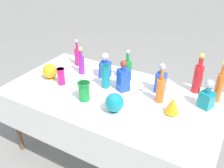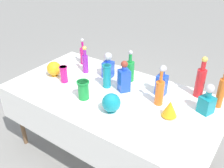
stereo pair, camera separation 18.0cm
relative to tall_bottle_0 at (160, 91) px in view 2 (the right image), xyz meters
The scene contains 21 objects.
ground_plane 0.99m from the tall_bottle_0, 167.78° to the right, with size 40.00×40.00×0.00m, color gray.
display_table 0.48m from the tall_bottle_0, 162.67° to the right, with size 1.98×1.06×0.76m.
tall_bottle_0 is the anchor object (origin of this frame).
tall_bottle_1 0.50m from the tall_bottle_0, 30.83° to the left, with size 0.06×0.06×0.38m.
tall_bottle_2 0.40m from the tall_bottle_0, 54.16° to the left, with size 0.08×0.08×0.38m.
tall_bottle_3 1.09m from the tall_bottle_0, 166.72° to the left, with size 0.07×0.07×0.30m.
tall_bottle_4 0.91m from the tall_bottle_0, behind, with size 0.06×0.06×0.30m.
tall_bottle_5 0.48m from the tall_bottle_0, 152.88° to the left, with size 0.09×0.09×0.32m.
square_decanter_0 0.37m from the tall_bottle_0, behind, with size 0.13×0.13×0.30m.
square_decanter_1 0.66m from the tall_bottle_0, 166.48° to the left, with size 0.11×0.11×0.27m.
square_decanter_2 0.16m from the tall_bottle_0, 108.83° to the left, with size 0.09×0.09×0.29m.
square_decanter_3 0.38m from the tall_bottle_0, 16.68° to the left, with size 0.13×0.13×0.26m.
slender_vase_0 0.54m from the tall_bottle_0, behind, with size 0.09×0.09×0.23m.
slender_vase_1 0.66m from the tall_bottle_0, 152.69° to the right, with size 0.11×0.11×0.17m.
slender_vase_2 0.96m from the tall_bottle_0, 168.86° to the right, with size 0.08×0.08×0.17m.
fluted_vase_0 0.19m from the tall_bottle_0, 37.56° to the right, with size 0.12×0.12×0.14m.
round_bowl_0 0.42m from the tall_bottle_0, 129.69° to the right, with size 0.16×0.16×0.16m.
round_bowl_1 1.12m from the tall_bottle_0, behind, with size 0.15×0.15×0.16m.
price_tag_left 0.58m from the tall_bottle_0, 101.75° to the right, with size 0.04×0.01×0.04m, color white.
price_tag_center 0.62m from the tall_bottle_0, 120.71° to the right, with size 0.06×0.01×0.05m, color white.
cardboard_box_behind_left 1.35m from the tall_bottle_0, 133.71° to the left, with size 0.50×0.34×0.33m.
Camera 2 is at (1.12, -1.60, 1.98)m, focal length 40.00 mm.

